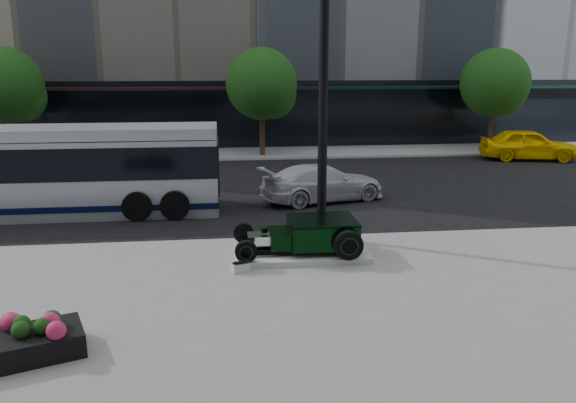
{
  "coord_description": "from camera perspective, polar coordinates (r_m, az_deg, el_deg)",
  "views": [
    {
      "loc": [
        -1.13,
        -17.31,
        4.93
      ],
      "look_at": [
        0.64,
        -2.19,
        1.2
      ],
      "focal_mm": 35.0,
      "sensor_mm": 36.0,
      "label": 1
    }
  ],
  "objects": [
    {
      "name": "lamppost",
      "position": [
        15.38,
        3.6,
        10.47
      ],
      "size": [
        0.47,
        0.47,
        8.51
      ],
      "color": "black",
      "rests_on": "sidewalk_near"
    },
    {
      "name": "info_plaque",
      "position": [
        13.5,
        -4.87,
        -6.59
      ],
      "size": [
        0.47,
        0.4,
        0.31
      ],
      "color": "silver",
      "rests_on": "sidewalk_near"
    },
    {
      "name": "transit_bus",
      "position": [
        20.49,
        -24.15,
        2.89
      ],
      "size": [
        12.12,
        2.88,
        2.92
      ],
      "color": "silver",
      "rests_on": "ground"
    },
    {
      "name": "yellow_taxi",
      "position": [
        32.29,
        23.22,
        5.35
      ],
      "size": [
        5.11,
        2.9,
        1.64
      ],
      "primitive_type": "imported",
      "rotation": [
        0.0,
        0.0,
        1.36
      ],
      "color": "#FFCE00",
      "rests_on": "ground"
    },
    {
      "name": "display_plinth",
      "position": [
        14.59,
        1.33,
        -5.18
      ],
      "size": [
        3.4,
        1.8,
        0.15
      ],
      "primitive_type": "cube",
      "color": "silver",
      "rests_on": "sidewalk_near"
    },
    {
      "name": "ground",
      "position": [
        18.03,
        -2.82,
        -2.11
      ],
      "size": [
        120.0,
        120.0,
        0.0
      ],
      "primitive_type": "plane",
      "color": "black",
      "rests_on": "ground"
    },
    {
      "name": "flower_planter",
      "position": [
        10.69,
        -25.82,
        -12.98
      ],
      "size": [
        2.31,
        1.7,
        0.68
      ],
      "color": "black",
      "rests_on": "sidewalk_near"
    },
    {
      "name": "white_sedan",
      "position": [
        20.76,
        3.57,
        1.92
      ],
      "size": [
        4.98,
        3.11,
        1.35
      ],
      "primitive_type": "imported",
      "rotation": [
        0.0,
        0.0,
        1.86
      ],
      "color": "silver",
      "rests_on": "ground"
    },
    {
      "name": "hot_rod",
      "position": [
        14.48,
        2.65,
        -3.24
      ],
      "size": [
        3.22,
        2.0,
        0.81
      ],
      "color": "black",
      "rests_on": "display_plinth"
    },
    {
      "name": "street_trees",
      "position": [
        30.49,
        -2.43,
        11.58
      ],
      "size": [
        29.8,
        3.8,
        5.7
      ],
      "color": "black",
      "rests_on": "sidewalk_far"
    },
    {
      "name": "sidewalk_far",
      "position": [
        31.71,
        -4.56,
        4.9
      ],
      "size": [
        70.0,
        4.0,
        0.12
      ],
      "primitive_type": "cube",
      "color": "gray",
      "rests_on": "ground"
    }
  ]
}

